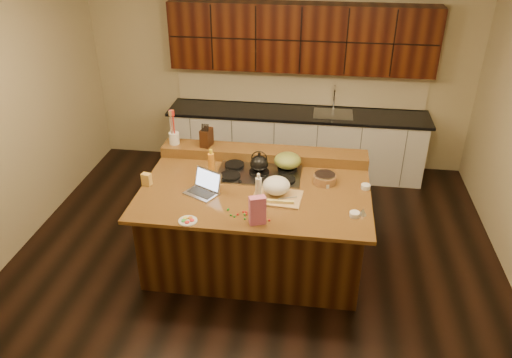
# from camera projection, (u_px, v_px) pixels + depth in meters

# --- Properties ---
(room) EXTENTS (5.52, 5.02, 2.72)m
(room) POSITION_uv_depth(u_px,v_px,m) (255.00, 151.00, 5.04)
(room) COLOR black
(room) RESTS_ON ground
(island) EXTENTS (2.40, 1.60, 0.92)m
(island) POSITION_uv_depth(u_px,v_px,m) (255.00, 224.00, 5.47)
(island) COLOR black
(island) RESTS_ON ground
(back_ledge) EXTENTS (2.40, 0.30, 0.12)m
(back_ledge) POSITION_uv_depth(u_px,v_px,m) (264.00, 154.00, 5.83)
(back_ledge) COLOR #301F0A
(back_ledge) RESTS_ON island
(cooktop) EXTENTS (0.92, 0.52, 0.05)m
(cooktop) POSITION_uv_depth(u_px,v_px,m) (259.00, 173.00, 5.50)
(cooktop) COLOR gray
(cooktop) RESTS_ON island
(back_counter) EXTENTS (3.70, 0.66, 2.40)m
(back_counter) POSITION_uv_depth(u_px,v_px,m) (298.00, 108.00, 7.11)
(back_counter) COLOR silver
(back_counter) RESTS_ON ground
(kettle) EXTENTS (0.24, 0.24, 0.18)m
(kettle) POSITION_uv_depth(u_px,v_px,m) (259.00, 164.00, 5.45)
(kettle) COLOR black
(kettle) RESTS_ON cooktop
(green_bowl) EXTENTS (0.38, 0.38, 0.17)m
(green_bowl) POSITION_uv_depth(u_px,v_px,m) (288.00, 161.00, 5.52)
(green_bowl) COLOR olive
(green_bowl) RESTS_ON cooktop
(laptop) EXTENTS (0.41, 0.38, 0.23)m
(laptop) POSITION_uv_depth(u_px,v_px,m) (204.00, 187.00, 5.15)
(laptop) COLOR #B7B7BC
(laptop) RESTS_ON island
(oil_bottle) EXTENTS (0.07, 0.07, 0.27)m
(oil_bottle) POSITION_uv_depth(u_px,v_px,m) (211.00, 165.00, 5.42)
(oil_bottle) COLOR orange
(oil_bottle) RESTS_ON island
(vinegar_bottle) EXTENTS (0.08, 0.08, 0.25)m
(vinegar_bottle) POSITION_uv_depth(u_px,v_px,m) (258.00, 189.00, 4.98)
(vinegar_bottle) COLOR silver
(vinegar_bottle) RESTS_ON island
(wooden_tray) EXTENTS (0.52, 0.41, 0.20)m
(wooden_tray) POSITION_uv_depth(u_px,v_px,m) (277.00, 188.00, 5.07)
(wooden_tray) COLOR tan
(wooden_tray) RESTS_ON island
(ramekin_a) EXTENTS (0.12, 0.12, 0.04)m
(ramekin_a) POSITION_uv_depth(u_px,v_px,m) (355.00, 214.00, 4.77)
(ramekin_a) COLOR white
(ramekin_a) RESTS_ON island
(ramekin_b) EXTENTS (0.10, 0.10, 0.04)m
(ramekin_b) POSITION_uv_depth(u_px,v_px,m) (326.00, 184.00, 5.27)
(ramekin_b) COLOR white
(ramekin_b) RESTS_ON island
(ramekin_c) EXTENTS (0.12, 0.12, 0.04)m
(ramekin_c) POSITION_uv_depth(u_px,v_px,m) (366.00, 187.00, 5.23)
(ramekin_c) COLOR white
(ramekin_c) RESTS_ON island
(strainer_bowl) EXTENTS (0.31, 0.31, 0.09)m
(strainer_bowl) POSITION_uv_depth(u_px,v_px,m) (325.00, 179.00, 5.32)
(strainer_bowl) COLOR #996B3F
(strainer_bowl) RESTS_ON island
(kitchen_timer) EXTENTS (0.10, 0.10, 0.07)m
(kitchen_timer) POSITION_uv_depth(u_px,v_px,m) (363.00, 212.00, 4.79)
(kitchen_timer) COLOR silver
(kitchen_timer) RESTS_ON island
(pink_bag) EXTENTS (0.17, 0.13, 0.28)m
(pink_bag) POSITION_uv_depth(u_px,v_px,m) (257.00, 210.00, 4.61)
(pink_bag) COLOR #CF618E
(pink_bag) RESTS_ON island
(candy_plate) EXTENTS (0.20, 0.20, 0.01)m
(candy_plate) POSITION_uv_depth(u_px,v_px,m) (188.00, 221.00, 4.70)
(candy_plate) COLOR white
(candy_plate) RESTS_ON island
(package_box) EXTENTS (0.11, 0.09, 0.13)m
(package_box) POSITION_uv_depth(u_px,v_px,m) (147.00, 179.00, 5.28)
(package_box) COLOR #E5B451
(package_box) RESTS_ON island
(utensil_crock) EXTENTS (0.15, 0.15, 0.14)m
(utensil_crock) POSITION_uv_depth(u_px,v_px,m) (174.00, 138.00, 5.89)
(utensil_crock) COLOR white
(utensil_crock) RESTS_ON back_ledge
(knife_block) EXTENTS (0.14, 0.19, 0.21)m
(knife_block) POSITION_uv_depth(u_px,v_px,m) (207.00, 137.00, 5.83)
(knife_block) COLOR black
(knife_block) RESTS_ON back_ledge
(gumdrop_0) EXTENTS (0.02, 0.02, 0.02)m
(gumdrop_0) POSITION_uv_depth(u_px,v_px,m) (246.00, 212.00, 4.83)
(gumdrop_0) COLOR red
(gumdrop_0) RESTS_ON island
(gumdrop_1) EXTENTS (0.02, 0.02, 0.02)m
(gumdrop_1) POSITION_uv_depth(u_px,v_px,m) (245.00, 219.00, 4.73)
(gumdrop_1) COLOR #198C26
(gumdrop_1) RESTS_ON island
(gumdrop_2) EXTENTS (0.02, 0.02, 0.02)m
(gumdrop_2) POSITION_uv_depth(u_px,v_px,m) (269.00, 220.00, 4.70)
(gumdrop_2) COLOR red
(gumdrop_2) RESTS_ON island
(gumdrop_3) EXTENTS (0.02, 0.02, 0.02)m
(gumdrop_3) POSITION_uv_depth(u_px,v_px,m) (231.00, 215.00, 4.78)
(gumdrop_3) COLOR #198C26
(gumdrop_3) RESTS_ON island
(gumdrop_4) EXTENTS (0.02, 0.02, 0.02)m
(gumdrop_4) POSITION_uv_depth(u_px,v_px,m) (238.00, 214.00, 4.79)
(gumdrop_4) COLOR red
(gumdrop_4) RESTS_ON island
(gumdrop_5) EXTENTS (0.02, 0.02, 0.02)m
(gumdrop_5) POSITION_uv_depth(u_px,v_px,m) (228.00, 210.00, 4.87)
(gumdrop_5) COLOR #198C26
(gumdrop_5) RESTS_ON island
(gumdrop_6) EXTENTS (0.02, 0.02, 0.02)m
(gumdrop_6) POSITION_uv_depth(u_px,v_px,m) (246.00, 214.00, 4.79)
(gumdrop_6) COLOR red
(gumdrop_6) RESTS_ON island
(gumdrop_7) EXTENTS (0.02, 0.02, 0.02)m
(gumdrop_7) POSITION_uv_depth(u_px,v_px,m) (228.00, 209.00, 4.87)
(gumdrop_7) COLOR #198C26
(gumdrop_7) RESTS_ON island
(gumdrop_8) EXTENTS (0.02, 0.02, 0.02)m
(gumdrop_8) POSITION_uv_depth(u_px,v_px,m) (243.00, 212.00, 4.83)
(gumdrop_8) COLOR red
(gumdrop_8) RESTS_ON island
(gumdrop_9) EXTENTS (0.02, 0.02, 0.02)m
(gumdrop_9) POSITION_uv_depth(u_px,v_px,m) (245.00, 215.00, 4.79)
(gumdrop_9) COLOR #198C26
(gumdrop_9) RESTS_ON island
(gumdrop_10) EXTENTS (0.02, 0.02, 0.02)m
(gumdrop_10) POSITION_uv_depth(u_px,v_px,m) (255.00, 209.00, 4.88)
(gumdrop_10) COLOR red
(gumdrop_10) RESTS_ON island
(gumdrop_11) EXTENTS (0.02, 0.02, 0.02)m
(gumdrop_11) POSITION_uv_depth(u_px,v_px,m) (234.00, 217.00, 4.76)
(gumdrop_11) COLOR #198C26
(gumdrop_11) RESTS_ON island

